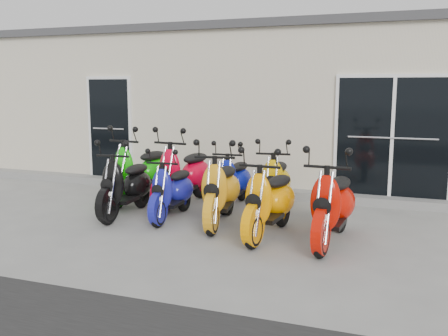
{
  "coord_description": "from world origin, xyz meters",
  "views": [
    {
      "loc": [
        2.82,
        -7.11,
        2.09
      ],
      "look_at": [
        0.0,
        0.6,
        0.75
      ],
      "focal_mm": 40.0,
      "sensor_mm": 36.0,
      "label": 1
    }
  ],
  "objects": [
    {
      "name": "scooter_front_red",
      "position": [
        1.96,
        -0.54,
        0.68
      ],
      "size": [
        0.81,
        1.9,
        1.37
      ],
      "primitive_type": null,
      "rotation": [
        0.0,
        0.0,
        -0.07
      ],
      "color": "red",
      "rests_on": "ground"
    },
    {
      "name": "scooter_back_blue",
      "position": [
        0.04,
        0.98,
        0.6
      ],
      "size": [
        0.64,
        1.65,
        1.21
      ],
      "primitive_type": null,
      "rotation": [
        0.0,
        0.0,
        0.03
      ],
      "color": "#0B1594",
      "rests_on": "ground"
    },
    {
      "name": "building",
      "position": [
        0.0,
        5.2,
        1.6
      ],
      "size": [
        14.0,
        6.0,
        3.2
      ],
      "primitive_type": "cube",
      "color": "beige",
      "rests_on": "ground"
    },
    {
      "name": "scooter_back_green",
      "position": [
        -1.73,
        0.83,
        0.71
      ],
      "size": [
        0.95,
        2.01,
        1.43
      ],
      "primitive_type": null,
      "rotation": [
        0.0,
        0.0,
        -0.13
      ],
      "color": "#14C20A",
      "rests_on": "ground"
    },
    {
      "name": "door_right",
      "position": [
        2.6,
        2.17,
        1.26
      ],
      "size": [
        2.02,
        0.08,
        2.22
      ],
      "primitive_type": "cube",
      "color": "black",
      "rests_on": "front_step"
    },
    {
      "name": "scooter_front_blue",
      "position": [
        -0.62,
        -0.1,
        0.59
      ],
      "size": [
        0.66,
        1.62,
        1.18
      ],
      "primitive_type": null,
      "rotation": [
        0.0,
        0.0,
        0.05
      ],
      "color": "#171A95",
      "rests_on": "ground"
    },
    {
      "name": "roof_cap",
      "position": [
        0.0,
        5.2,
        3.28
      ],
      "size": [
        14.2,
        6.2,
        0.16
      ],
      "primitive_type": "cube",
      "color": "#3F3F42",
      "rests_on": "building"
    },
    {
      "name": "front_step",
      "position": [
        0.0,
        2.02,
        0.07
      ],
      "size": [
        14.0,
        0.4,
        0.15
      ],
      "primitive_type": "cube",
      "color": "gray",
      "rests_on": "ground"
    },
    {
      "name": "scooter_front_orange_a",
      "position": [
        0.22,
        -0.15,
        0.68
      ],
      "size": [
        0.93,
        1.92,
        1.36
      ],
      "primitive_type": null,
      "rotation": [
        0.0,
        0.0,
        0.15
      ],
      "color": "orange",
      "rests_on": "ground"
    },
    {
      "name": "scooter_front_orange_b",
      "position": [
        1.09,
        -0.51,
        0.66
      ],
      "size": [
        0.81,
        1.84,
        1.32
      ],
      "primitive_type": null,
      "rotation": [
        0.0,
        0.0,
        -0.09
      ],
      "color": "#FF9900",
      "rests_on": "ground"
    },
    {
      "name": "door_left",
      "position": [
        -3.2,
        2.17,
        1.26
      ],
      "size": [
        1.07,
        0.08,
        2.22
      ],
      "primitive_type": "cube",
      "color": "black",
      "rests_on": "front_step"
    },
    {
      "name": "scooter_back_yellow",
      "position": [
        0.81,
        0.93,
        0.64
      ],
      "size": [
        0.82,
        1.79,
        1.28
      ],
      "primitive_type": null,
      "rotation": [
        0.0,
        0.0,
        0.11
      ],
      "color": "#D6A201",
      "rests_on": "ground"
    },
    {
      "name": "scooter_front_black",
      "position": [
        -1.41,
        -0.18,
        0.64
      ],
      "size": [
        0.72,
        1.78,
        1.29
      ],
      "primitive_type": null,
      "rotation": [
        0.0,
        0.0,
        0.05
      ],
      "color": "black",
      "rests_on": "ground"
    },
    {
      "name": "scooter_back_red",
      "position": [
        -0.84,
        0.83,
        0.71
      ],
      "size": [
        0.91,
        2.0,
        1.43
      ],
      "primitive_type": null,
      "rotation": [
        0.0,
        0.0,
        -0.11
      ],
      "color": "red",
      "rests_on": "ground"
    },
    {
      "name": "ground",
      "position": [
        0.0,
        0.0,
        0.0
      ],
      "size": [
        80.0,
        80.0,
        0.0
      ],
      "primitive_type": "plane",
      "color": "gray",
      "rests_on": "ground"
    }
  ]
}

